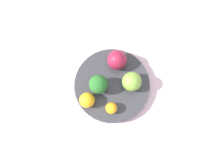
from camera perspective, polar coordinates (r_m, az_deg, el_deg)
name	(u,v)px	position (r m, az deg, el deg)	size (l,w,h in m)	color
ground_plane	(112,88)	(0.75, 0.00, -0.95)	(6.00, 6.00, 0.00)	gray
table_surface	(112,87)	(0.74, 0.00, -0.80)	(1.20, 1.20, 0.02)	silver
bowl	(112,86)	(0.72, 0.00, -0.41)	(0.25, 0.25, 0.03)	#2D2D33
broccoli	(98,84)	(0.67, -3.58, -0.08)	(0.06, 0.06, 0.07)	#99C17A
apple_red	(117,60)	(0.69, 1.31, 6.29)	(0.06, 0.06, 0.06)	maroon
apple_green	(132,82)	(0.68, 5.19, 0.64)	(0.06, 0.06, 0.06)	olive
orange_front	(111,108)	(0.67, -0.17, -6.32)	(0.04, 0.04, 0.04)	orange
orange_back	(87,100)	(0.68, -6.53, -4.22)	(0.05, 0.05, 0.05)	orange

